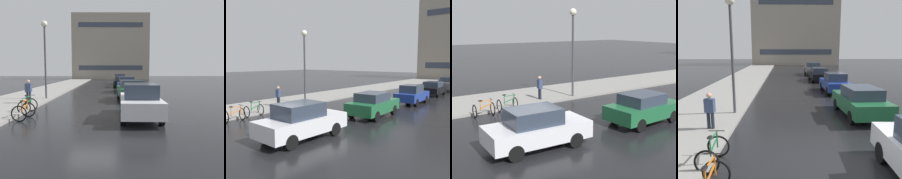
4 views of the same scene
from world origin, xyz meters
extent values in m
plane|color=black|center=(0.00, 0.00, 0.00)|extent=(140.00, 140.00, 0.00)
cube|color=gray|center=(-6.00, 10.00, 0.07)|extent=(4.80, 60.00, 0.14)
torus|color=black|center=(-3.13, -0.75, 0.37)|extent=(0.75, 0.09, 0.74)
torus|color=black|center=(-3.17, -1.76, 0.37)|extent=(0.75, 0.09, 0.74)
cube|color=orange|center=(-3.16, -1.43, 0.63)|extent=(0.04, 0.04, 0.51)
cube|color=orange|center=(-3.14, -0.83, 0.65)|extent=(0.04, 0.04, 0.56)
cube|color=orange|center=(-3.15, -1.13, 0.87)|extent=(0.06, 0.61, 0.04)
cube|color=orange|center=(-3.15, -1.15, 0.58)|extent=(0.06, 0.69, 0.25)
ellipsoid|color=black|center=(-3.16, -1.43, 0.92)|extent=(0.15, 0.26, 0.07)
cylinder|color=black|center=(-3.14, -0.83, 0.95)|extent=(0.50, 0.05, 0.03)
torus|color=black|center=(-3.55, 0.84, 0.37)|extent=(0.73, 0.08, 0.73)
torus|color=black|center=(-3.58, -0.18, 0.37)|extent=(0.73, 0.08, 0.73)
cube|color=#237042|center=(-3.57, 0.15, 0.65)|extent=(0.04, 0.04, 0.57)
cube|color=#237042|center=(-3.55, 0.76, 0.64)|extent=(0.04, 0.04, 0.54)
cube|color=#237042|center=(-3.56, 0.46, 0.88)|extent=(0.05, 0.61, 0.04)
cube|color=#237042|center=(-3.56, 0.43, 0.59)|extent=(0.05, 0.69, 0.25)
ellipsoid|color=black|center=(-3.57, 0.15, 0.97)|extent=(0.15, 0.26, 0.07)
cylinder|color=black|center=(-3.55, 0.76, 0.93)|extent=(0.50, 0.04, 0.03)
cube|color=silver|center=(2.37, -0.99, 0.68)|extent=(2.04, 4.35, 0.72)
cube|color=#2D3847|center=(2.36, -1.16, 1.36)|extent=(1.60, 2.15, 0.65)
cylinder|color=black|center=(1.61, 0.37, 0.32)|extent=(0.25, 0.65, 0.64)
cylinder|color=black|center=(3.25, 0.30, 0.32)|extent=(0.25, 0.65, 0.64)
cylinder|color=black|center=(1.49, -2.27, 0.32)|extent=(0.25, 0.65, 0.64)
cylinder|color=black|center=(3.13, -2.35, 0.32)|extent=(0.25, 0.65, 0.64)
cube|color=#1E6038|center=(2.53, 5.16, 0.67)|extent=(2.07, 4.12, 0.70)
cube|color=#2D3847|center=(2.53, 5.00, 1.29)|extent=(1.65, 2.12, 0.54)
cylinder|color=black|center=(1.62, 6.38, 0.32)|extent=(0.25, 0.65, 0.64)
cylinder|color=black|center=(3.33, 6.45, 0.32)|extent=(0.25, 0.65, 0.64)
cylinder|color=black|center=(1.72, 3.88, 0.32)|extent=(0.25, 0.65, 0.64)
cylinder|color=black|center=(3.43, 3.95, 0.32)|extent=(0.25, 0.65, 0.64)
cylinder|color=#1E2333|center=(-4.63, 3.10, 0.43)|extent=(0.14, 0.14, 0.86)
cylinder|color=#1E2333|center=(-4.45, 3.08, 0.43)|extent=(0.14, 0.14, 0.86)
cube|color=navy|center=(-4.54, 3.09, 1.14)|extent=(0.42, 0.28, 0.58)
sphere|color=tan|center=(-4.54, 3.09, 1.57)|extent=(0.22, 0.22, 0.22)
cylinder|color=#424247|center=(-4.05, 5.42, 2.80)|extent=(0.14, 0.14, 5.61)
sphere|color=#F2EACC|center=(-4.05, 5.42, 5.80)|extent=(0.47, 0.47, 0.47)
camera|label=1|loc=(0.96, -11.46, 2.35)|focal=35.00mm
camera|label=2|loc=(10.64, -8.76, 3.54)|focal=40.00mm
camera|label=3|loc=(13.00, -6.91, 4.92)|focal=50.00mm
camera|label=4|loc=(-1.39, -5.82, 3.48)|focal=35.00mm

